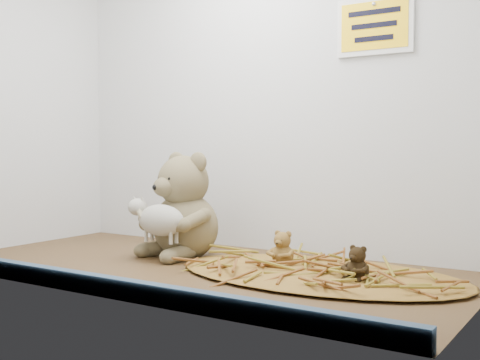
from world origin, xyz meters
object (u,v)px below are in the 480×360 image
Objects in this scene: main_teddy at (185,204)px; mini_teddy_brown at (358,261)px; toy_lamb at (161,220)px; mini_teddy_tan at (283,246)px.

main_teddy reaches higher than mini_teddy_brown.
mini_teddy_tan is (27.99, 7.91, -4.78)cm from toy_lamb.
main_teddy is 29.09cm from mini_teddy_tan.
mini_teddy_brown is (47.62, -6.93, -8.25)cm from main_teddy.
mini_teddy_brown is (19.63, -5.60, -0.40)cm from mini_teddy_tan.
mini_teddy_tan is at bearing 15.78° from toy_lamb.
mini_teddy_tan reaches higher than mini_teddy_brown.
mini_teddy_tan is 1.12× the size of mini_teddy_brown.
toy_lamb is 29.47cm from mini_teddy_tan.
mini_teddy_brown is (47.62, 2.30, -5.19)cm from toy_lamb.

